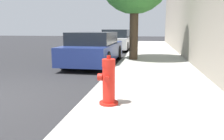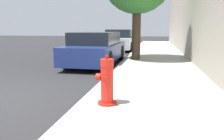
{
  "view_description": "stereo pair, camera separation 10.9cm",
  "coord_description": "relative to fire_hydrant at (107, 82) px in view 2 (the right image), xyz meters",
  "views": [
    {
      "loc": [
        3.23,
        -3.52,
        1.39
      ],
      "look_at": [
        2.42,
        1.16,
        0.5
      ],
      "focal_mm": 35.0,
      "sensor_mm": 36.0,
      "label": 1
    },
    {
      "loc": [
        3.34,
        -3.5,
        1.39
      ],
      "look_at": [
        2.42,
        1.16,
        0.5
      ],
      "focal_mm": 35.0,
      "sensor_mm": 36.0,
      "label": 2
    }
  ],
  "objects": [
    {
      "name": "fire_hydrant",
      "position": [
        0.0,
        0.0,
        0.0
      ],
      "size": [
        0.34,
        0.34,
        0.82
      ],
      "color": "red",
      "rests_on": "sidewalk_slab"
    },
    {
      "name": "parked_car_mid",
      "position": [
        -1.52,
        11.27,
        0.15
      ],
      "size": [
        1.74,
        4.51,
        1.37
      ],
      "color": "silver",
      "rests_on": "ground_plane"
    },
    {
      "name": "sidewalk_slab",
      "position": [
        0.83,
        0.04,
        -0.45
      ],
      "size": [
        2.68,
        40.0,
        0.14
      ],
      "color": "#A8A59E",
      "rests_on": "ground_plane"
    },
    {
      "name": "parked_car_near",
      "position": [
        -1.52,
        5.01,
        0.11
      ],
      "size": [
        1.69,
        4.41,
        1.27
      ],
      "color": "navy",
      "rests_on": "ground_plane"
    }
  ]
}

